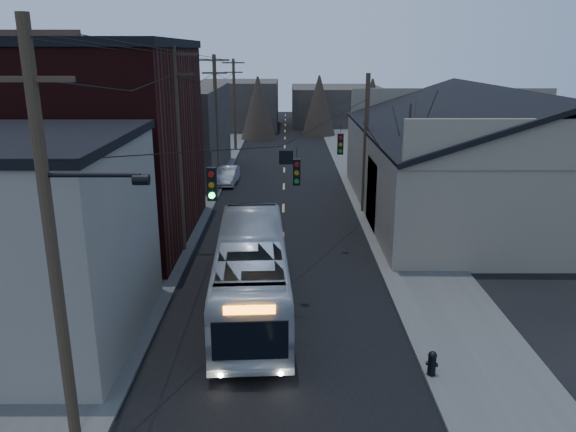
{
  "coord_description": "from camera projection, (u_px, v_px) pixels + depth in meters",
  "views": [
    {
      "loc": [
        0.23,
        -8.76,
        9.76
      ],
      "look_at": [
        0.28,
        14.11,
        3.0
      ],
      "focal_mm": 35.0,
      "sensor_mm": 36.0,
      "label": 1
    }
  ],
  "objects": [
    {
      "name": "road_surface",
      "position": [
        284.0,
        193.0,
        39.93
      ],
      "size": [
        9.0,
        110.0,
        0.02
      ],
      "primitive_type": "cube",
      "color": "black",
      "rests_on": "ground"
    },
    {
      "name": "sidewalk_left",
      "position": [
        192.0,
        192.0,
        39.9
      ],
      "size": [
        4.0,
        110.0,
        0.12
      ],
      "primitive_type": "cube",
      "color": "#474744",
      "rests_on": "ground"
    },
    {
      "name": "sidewalk_right",
      "position": [
        375.0,
        192.0,
        39.93
      ],
      "size": [
        4.0,
        110.0,
        0.12
      ],
      "primitive_type": "cube",
      "color": "#474744",
      "rests_on": "ground"
    },
    {
      "name": "building_clapboard",
      "position": [
        12.0,
        245.0,
        18.79
      ],
      "size": [
        8.0,
        8.0,
        7.0
      ],
      "primitive_type": "cube",
      "color": "gray",
      "rests_on": "ground"
    },
    {
      "name": "building_brick",
      "position": [
        89.0,
        147.0,
        28.91
      ],
      "size": [
        10.0,
        12.0,
        10.0
      ],
      "primitive_type": "cube",
      "color": "black",
      "rests_on": "ground"
    },
    {
      "name": "building_left_far",
      "position": [
        165.0,
        132.0,
        44.68
      ],
      "size": [
        9.0,
        14.0,
        7.0
      ],
      "primitive_type": "cube",
      "color": "#332D29",
      "rests_on": "ground"
    },
    {
      "name": "warehouse",
      "position": [
        495.0,
        170.0,
        34.4
      ],
      "size": [
        16.16,
        20.6,
        7.73
      ],
      "color": "#7C6F5A",
      "rests_on": "ground"
    },
    {
      "name": "building_far_left",
      "position": [
        239.0,
        105.0,
        72.63
      ],
      "size": [
        10.0,
        12.0,
        6.0
      ],
      "primitive_type": "cube",
      "color": "#332D29",
      "rests_on": "ground"
    },
    {
      "name": "building_far_right",
      "position": [
        336.0,
        105.0,
        77.6
      ],
      "size": [
        12.0,
        14.0,
        5.0
      ],
      "primitive_type": "cube",
      "color": "#332D29",
      "rests_on": "ground"
    },
    {
      "name": "bare_tree",
      "position": [
        407.0,
        173.0,
        29.34
      ],
      "size": [
        0.4,
        0.4,
        7.2
      ],
      "primitive_type": "cone",
      "color": "black",
      "rests_on": "ground"
    },
    {
      "name": "utility_lines",
      "position": [
        230.0,
        136.0,
        32.91
      ],
      "size": [
        11.24,
        45.28,
        10.5
      ],
      "color": "#382B1E",
      "rests_on": "ground"
    },
    {
      "name": "bus",
      "position": [
        251.0,
        271.0,
        21.7
      ],
      "size": [
        3.2,
        11.29,
        3.11
      ],
      "primitive_type": "imported",
      "rotation": [
        0.0,
        0.0,
        3.19
      ],
      "color": "#B4BBC1",
      "rests_on": "ground"
    },
    {
      "name": "parked_car",
      "position": [
        227.0,
        175.0,
        42.47
      ],
      "size": [
        1.63,
        4.11,
        1.33
      ],
      "primitive_type": "imported",
      "rotation": [
        0.0,
        0.0,
        -0.06
      ],
      "color": "#B2B3BA",
      "rests_on": "ground"
    },
    {
      "name": "fire_hydrant",
      "position": [
        432.0,
        362.0,
        17.26
      ],
      "size": [
        0.39,
        0.27,
        0.8
      ],
      "rotation": [
        0.0,
        0.0,
        -0.37
      ],
      "color": "black",
      "rests_on": "sidewalk_right"
    }
  ]
}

